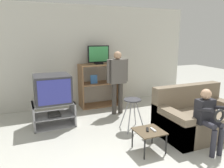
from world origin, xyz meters
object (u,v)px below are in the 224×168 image
Objects in this scene: television_main at (52,89)px; person_standing_adult at (117,77)px; television_flat at (99,55)px; couch at (198,118)px; remote_control_white at (153,130)px; person_seated_child at (208,115)px; media_shelf at (100,85)px; remote_control_black at (147,130)px; snack_table at (149,133)px; folding_stool at (132,105)px; tv_stand at (54,114)px.

television_main is 1.51m from person_standing_adult.
television_flat is 2.82m from couch.
person_seated_child reaches higher than remote_control_white.
remote_control_white is at bearing -95.67° from person_standing_adult.
remote_control_black is at bearing -91.97° from media_shelf.
couch is at bearing 12.90° from remote_control_white.
couch is (1.15, -2.31, -0.28)m from media_shelf.
snack_table is 3.05× the size of remote_control_black.
person_seated_child is (0.74, -1.17, 0.09)m from folding_stool.
person_seated_child is (0.90, -0.35, 0.24)m from remote_control_black.
tv_stand is 0.54m from television_main.
tv_stand is at bearing 150.06° from folding_stool.
tv_stand is 5.74× the size of remote_control_black.
media_shelf is at bearing 33.36° from tv_stand.
couch is 1.95m from person_standing_adult.
television_flat is 1.29× the size of snack_table.
couch is 1.04× the size of person_standing_adult.
couch is (1.08, -0.62, -0.21)m from folding_stool.
remote_control_white is at bearing -51.97° from television_main.
tv_stand is at bearing -145.53° from television_flat.
media_shelf is 7.76× the size of remote_control_white.
television_flat is 0.38× the size of person_standing_adult.
remote_control_white is 0.09× the size of couch.
folding_stool is (0.09, -1.72, -0.83)m from television_flat.
person_standing_adult is 1.47× the size of person_seated_child.
media_shelf reaches higher than couch.
tv_stand is 1.46× the size of television_flat.
couch is (2.49, -1.43, 0.05)m from tv_stand.
media_shelf reaches higher than television_main.
remote_control_white is 0.14× the size of person_seated_child.
snack_table is (-0.05, -2.56, -1.03)m from television_flat.
television_flat is 0.91m from person_standing_adult.
media_shelf is 2.54× the size of snack_table.
television_main is at bearing 129.32° from remote_control_white.
television_flat is 0.37× the size of couch.
folding_stool reaches higher than tv_stand.
person_seated_child is (2.14, -2.00, -0.18)m from television_main.
couch reaches higher than folding_stool.
television_main is 2.11m from remote_control_black.
tv_stand is 1.65m from person_standing_adult.
person_seated_child is (0.82, -0.31, 0.24)m from remote_control_white.
person_standing_adult is (0.18, 1.81, 0.53)m from remote_control_white.
media_shelf reaches higher than snack_table.
folding_stool is 0.88m from snack_table.
tv_stand is 1.88× the size of snack_table.
person_seated_child is (0.83, -2.89, -0.74)m from television_flat.
folding_stool is 1.03m from person_standing_adult.
person_seated_child reaches higher than tv_stand.
television_main is 2.92m from couch.
snack_table is 0.28× the size of couch.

